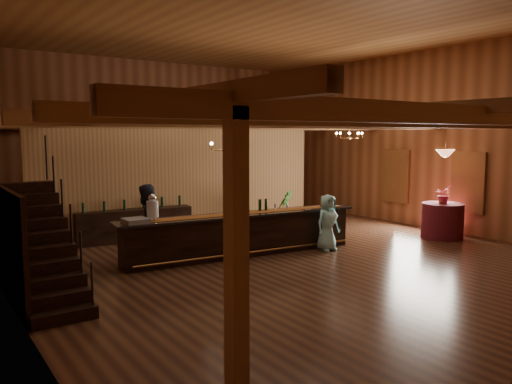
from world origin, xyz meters
TOP-DOWN VIEW (x-y plane):
  - floor at (0.00, 0.00)m, footprint 14.00×14.00m
  - ceiling at (0.00, 0.00)m, footprint 14.00×14.00m
  - wall_back at (0.00, 7.00)m, footprint 12.00×0.10m
  - wall_right at (6.00, 0.00)m, footprint 0.10×14.00m
  - beam_grid at (0.00, 0.51)m, footprint 11.90×13.90m
  - support_posts at (0.00, -0.50)m, footprint 9.20×10.20m
  - partition_wall at (-0.50, 3.50)m, footprint 9.00×0.18m
  - window_right_front at (5.95, -1.60)m, footprint 0.12×1.05m
  - window_right_back at (5.95, 1.00)m, footprint 0.12×1.05m
  - staircase at (-5.45, -0.74)m, footprint 1.00×2.80m
  - backroom_boxes at (-0.29, 5.50)m, footprint 4.10×0.60m
  - tasting_bar at (-0.77, 0.08)m, footprint 6.17×1.43m
  - beverage_dispenser at (-2.94, 0.37)m, footprint 0.26×0.26m
  - glass_rack_tray at (-3.35, 0.31)m, footprint 0.50×0.50m
  - raffle_drum at (1.66, -0.24)m, footprint 0.34×0.24m
  - bar_bottle_0 at (-0.59, 0.18)m, footprint 0.07×0.07m
  - bar_bottle_1 at (-0.20, 0.13)m, footprint 0.07×0.07m
  - bar_bottle_2 at (-0.03, 0.12)m, footprint 0.07×0.07m
  - backbar_shelf at (-2.29, 3.14)m, footprint 3.18×0.85m
  - round_table at (4.99, -1.46)m, footprint 1.14×1.14m
  - chandelier_left at (-1.21, 0.08)m, footprint 0.80×0.80m
  - chandelier_right at (3.77, 1.03)m, footprint 0.80×0.80m
  - pendant_lamp at (4.99, -1.46)m, footprint 0.52×0.52m
  - bartender at (-0.37, 0.86)m, footprint 0.65×0.45m
  - staff_second at (-2.86, 0.93)m, footprint 1.08×1.01m
  - guest at (1.27, -0.74)m, footprint 0.71×0.47m
  - floor_plant at (2.22, 2.29)m, footprint 0.69×0.57m
  - table_flowers at (4.94, -1.48)m, footprint 0.58×0.55m
  - table_vase at (4.88, -1.51)m, footprint 0.16×0.16m

SIDE VIEW (x-z plane):
  - floor at x=0.00m, z-range 0.00..0.00m
  - backbar_shelf at x=-2.29m, z-range 0.00..0.88m
  - round_table at x=4.99m, z-range 0.00..0.99m
  - tasting_bar at x=-0.77m, z-range 0.00..1.03m
  - backroom_boxes at x=-0.29m, z-range -0.02..1.08m
  - floor_plant at x=2.22m, z-range 0.00..1.22m
  - guest at x=1.27m, z-range 0.00..1.42m
  - bartender at x=-0.37m, z-range 0.00..1.70m
  - staff_second at x=-2.86m, z-range 0.00..1.78m
  - staircase at x=-5.45m, z-range 0.00..2.00m
  - glass_rack_tray at x=-3.35m, z-range 1.02..1.12m
  - table_vase at x=4.88m, z-range 0.99..1.26m
  - bar_bottle_0 at x=-0.59m, z-range 1.02..1.32m
  - bar_bottle_1 at x=-0.20m, z-range 1.02..1.32m
  - bar_bottle_2 at x=-0.03m, z-range 1.02..1.32m
  - raffle_drum at x=1.66m, z-range 1.05..1.35m
  - table_flowers at x=4.94m, z-range 0.99..1.51m
  - beverage_dispenser at x=-2.94m, z-range 1.01..1.61m
  - window_right_front at x=5.95m, z-range 0.67..2.42m
  - window_right_back at x=5.95m, z-range 0.67..2.42m
  - partition_wall at x=-0.50m, z-range 0.00..3.10m
  - support_posts at x=0.00m, z-range 0.00..3.20m
  - pendant_lamp at x=4.99m, z-range 1.95..2.85m
  - chandelier_left at x=-1.21m, z-range 2.30..3.01m
  - wall_back at x=0.00m, z-range 0.00..5.50m
  - wall_right at x=6.00m, z-range 0.00..5.50m
  - chandelier_right at x=3.77m, z-range 2.67..3.13m
  - beam_grid at x=0.00m, z-range 3.05..3.44m
  - ceiling at x=0.00m, z-range 5.50..5.50m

